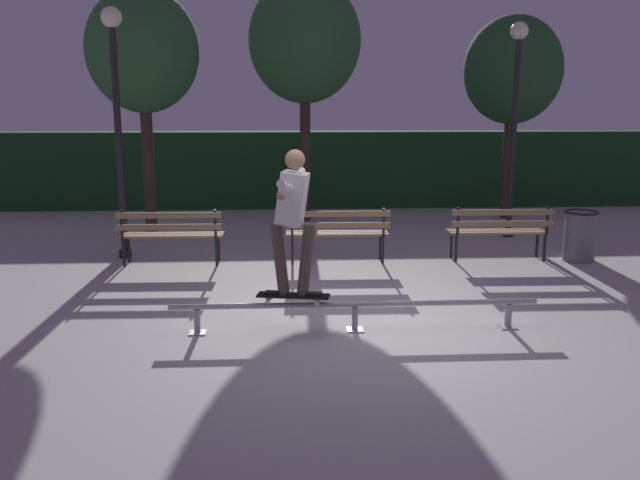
# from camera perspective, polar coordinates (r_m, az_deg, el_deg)

# --- Properties ---
(ground_plane) EXTENTS (90.00, 90.00, 0.00)m
(ground_plane) POSITION_cam_1_polar(r_m,az_deg,el_deg) (7.45, 2.85, -7.31)
(ground_plane) COLOR #ADAAA8
(hedge_backdrop) EXTENTS (24.00, 1.20, 1.83)m
(hedge_backdrop) POSITION_cam_1_polar(r_m,az_deg,el_deg) (16.34, -0.56, 6.19)
(hedge_backdrop) COLOR #193D1E
(hedge_backdrop) RESTS_ON ground
(grind_rail) EXTENTS (4.01, 0.18, 0.32)m
(grind_rail) POSITION_cam_1_polar(r_m,az_deg,el_deg) (7.19, 3.04, -5.91)
(grind_rail) COLOR #9E9EA3
(grind_rail) RESTS_ON ground
(skateboard) EXTENTS (0.80, 0.34, 0.09)m
(skateboard) POSITION_cam_1_polar(r_m,az_deg,el_deg) (7.11, -2.33, -4.87)
(skateboard) COLOR black
(skateboard) RESTS_ON grind_rail
(skateboarder) EXTENTS (0.63, 1.39, 1.56)m
(skateboarder) POSITION_cam_1_polar(r_m,az_deg,el_deg) (6.91, -2.37, 2.60)
(skateboarder) COLOR black
(skateboarder) RESTS_ON skateboard
(park_bench_leftmost) EXTENTS (1.61, 0.44, 0.88)m
(park_bench_leftmost) POSITION_cam_1_polar(r_m,az_deg,el_deg) (10.34, -12.84, 0.76)
(park_bench_leftmost) COLOR black
(park_bench_leftmost) RESTS_ON ground
(park_bench_left_center) EXTENTS (1.61, 0.44, 0.88)m
(park_bench_left_center) POSITION_cam_1_polar(r_m,az_deg,el_deg) (10.22, 1.52, 0.93)
(park_bench_left_center) COLOR black
(park_bench_left_center) RESTS_ON ground
(park_bench_right_center) EXTENTS (1.61, 0.44, 0.88)m
(park_bench_right_center) POSITION_cam_1_polar(r_m,az_deg,el_deg) (10.75, 15.32, 1.04)
(park_bench_right_center) COLOR black
(park_bench_right_center) RESTS_ON ground
(tree_behind_benches) EXTENTS (2.31, 2.31, 5.02)m
(tree_behind_benches) POSITION_cam_1_polar(r_m,az_deg,el_deg) (14.12, -1.33, 16.80)
(tree_behind_benches) COLOR #3D2D23
(tree_behind_benches) RESTS_ON ground
(tree_far_left) EXTENTS (2.06, 2.06, 4.57)m
(tree_far_left) POSITION_cam_1_polar(r_m,az_deg,el_deg) (13.00, -15.10, 15.46)
(tree_far_left) COLOR #3D2D23
(tree_far_left) RESTS_ON ground
(tree_far_right) EXTENTS (2.07, 2.07, 4.32)m
(tree_far_right) POSITION_cam_1_polar(r_m,az_deg,el_deg) (15.02, 16.36, 13.87)
(tree_far_right) COLOR #3D2D23
(tree_far_right) RESTS_ON ground
(lamp_post_left) EXTENTS (0.32, 0.32, 3.90)m
(lamp_post_left) POSITION_cam_1_polar(r_m,az_deg,el_deg) (10.92, -17.23, 11.36)
(lamp_post_left) COLOR black
(lamp_post_left) RESTS_ON ground
(lamp_post_right) EXTENTS (0.32, 0.32, 3.90)m
(lamp_post_right) POSITION_cam_1_polar(r_m,az_deg,el_deg) (12.75, 16.56, 11.32)
(lamp_post_right) COLOR black
(lamp_post_right) RESTS_ON ground
(trash_can) EXTENTS (0.52, 0.52, 0.80)m
(trash_can) POSITION_cam_1_polar(r_m,az_deg,el_deg) (11.18, 21.60, 0.39)
(trash_can) COLOR slate
(trash_can) RESTS_ON ground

